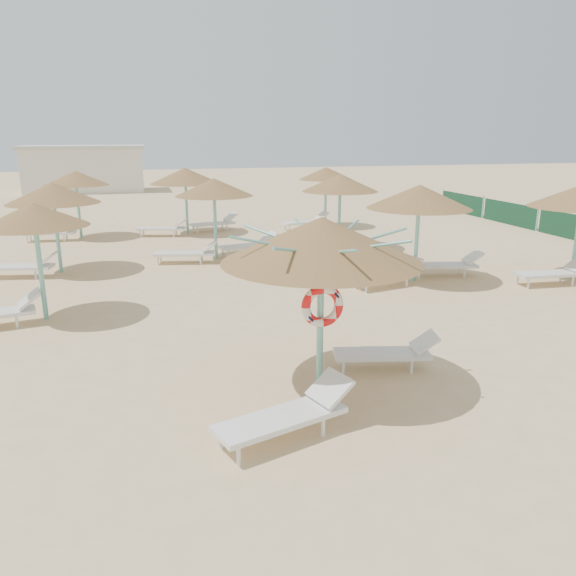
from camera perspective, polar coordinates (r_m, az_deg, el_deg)
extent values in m
plane|color=#E0B688|center=(9.62, 2.32, -9.65)|extent=(120.00, 120.00, 0.00)
cylinder|color=#6CBBB4|center=(9.08, 3.29, -3.14)|extent=(0.11, 0.11, 2.38)
cone|color=olive|center=(8.75, 3.42, 4.93)|extent=(3.17, 3.17, 0.71)
cylinder|color=#6CBBB4|center=(8.80, 3.39, 3.28)|extent=(0.20, 0.20, 0.12)
cylinder|color=#6CBBB4|center=(9.02, 7.83, 4.82)|extent=(1.43, 0.04, 0.36)
cylinder|color=#6CBBB4|center=(9.41, 5.41, 5.33)|extent=(1.04, 1.04, 0.36)
cylinder|color=#6CBBB4|center=(9.44, 2.01, 5.43)|extent=(0.04, 1.43, 0.36)
cylinder|color=#6CBBB4|center=(9.10, -0.71, 5.06)|extent=(1.04, 1.04, 0.36)
cylinder|color=#6CBBB4|center=(8.56, -1.23, 4.39)|extent=(1.43, 0.04, 0.36)
cylinder|color=#6CBBB4|center=(8.13, 1.11, 3.80)|extent=(1.04, 1.04, 0.36)
cylinder|color=#6CBBB4|center=(8.09, 5.05, 3.68)|extent=(0.04, 1.43, 0.36)
cylinder|color=#6CBBB4|center=(8.47, 7.84, 4.13)|extent=(1.04, 1.04, 0.36)
torus|color=red|center=(8.91, 3.52, -1.83)|extent=(0.70, 0.15, 0.70)
cylinder|color=silver|center=(7.43, -5.04, -16.66)|extent=(0.06, 0.06, 0.28)
cylinder|color=silver|center=(7.80, -6.83, -15.00)|extent=(0.06, 0.06, 0.28)
cylinder|color=silver|center=(8.04, 3.59, -13.92)|extent=(0.06, 0.06, 0.28)
cylinder|color=silver|center=(8.39, 1.53, -12.56)|extent=(0.06, 0.06, 0.28)
cube|color=silver|center=(7.86, -0.75, -13.14)|extent=(1.97, 1.16, 0.08)
cube|color=silver|center=(8.18, 4.28, -10.11)|extent=(0.64, 0.71, 0.36)
cylinder|color=silver|center=(9.93, 5.67, -8.08)|extent=(0.05, 0.05, 0.25)
cylinder|color=silver|center=(10.34, 5.32, -7.10)|extent=(0.05, 0.05, 0.25)
cylinder|color=silver|center=(10.17, 12.46, -7.80)|extent=(0.05, 0.05, 0.25)
cylinder|color=silver|center=(10.57, 11.84, -6.86)|extent=(0.05, 0.05, 0.25)
cube|color=silver|center=(10.20, 9.51, -6.61)|extent=(1.77, 0.91, 0.07)
cube|color=silver|center=(10.31, 13.71, -5.33)|extent=(0.54, 0.62, 0.33)
cylinder|color=#6CBBB4|center=(13.64, -23.84, 1.71)|extent=(0.11, 0.11, 2.30)
cone|color=olive|center=(13.43, -24.41, 6.81)|extent=(2.30, 2.30, 0.52)
cylinder|color=#6CBBB4|center=(13.46, -24.30, 5.85)|extent=(0.20, 0.20, 0.12)
cylinder|color=silver|center=(13.48, -25.83, -3.14)|extent=(0.06, 0.06, 0.28)
cylinder|color=silver|center=(13.95, -25.90, -2.55)|extent=(0.06, 0.06, 0.28)
cube|color=silver|center=(13.60, -24.81, -1.00)|extent=(0.60, 0.69, 0.36)
cylinder|color=#6CBBB4|center=(18.19, -22.39, 5.02)|extent=(0.11, 0.11, 2.30)
cone|color=olive|center=(18.04, -22.79, 8.89)|extent=(2.68, 2.68, 0.60)
cylinder|color=#6CBBB4|center=(18.06, -22.71, 8.14)|extent=(0.20, 0.20, 0.12)
cylinder|color=silver|center=(17.75, -24.27, 1.24)|extent=(0.06, 0.06, 0.28)
cylinder|color=silver|center=(18.21, -23.75, 1.63)|extent=(0.06, 0.06, 0.28)
cube|color=silver|center=(18.13, -25.70, 1.94)|extent=(1.98, 0.97, 0.08)
cube|color=silver|center=(17.79, -23.25, 2.78)|extent=(0.59, 0.68, 0.36)
cylinder|color=#6CBBB4|center=(24.03, -20.49, 7.48)|extent=(0.11, 0.11, 2.30)
cone|color=olive|center=(23.92, -20.77, 10.41)|extent=(2.51, 2.51, 0.56)
cylinder|color=#6CBBB4|center=(23.93, -20.72, 9.85)|extent=(0.20, 0.20, 0.12)
cylinder|color=silver|center=(23.87, -24.97, 4.51)|extent=(0.06, 0.06, 0.28)
cylinder|color=silver|center=(24.35, -24.67, 4.73)|extent=(0.06, 0.06, 0.28)
cylinder|color=silver|center=(23.55, -21.80, 4.72)|extent=(0.06, 0.06, 0.28)
cylinder|color=silver|center=(24.03, -21.56, 4.94)|extent=(0.06, 0.06, 0.28)
cube|color=silver|center=(23.88, -23.01, 5.17)|extent=(1.95, 0.80, 0.08)
cube|color=silver|center=(23.66, -21.07, 5.87)|extent=(0.54, 0.64, 0.36)
cylinder|color=#6CBBB4|center=(18.87, -7.40, 6.39)|extent=(0.11, 0.11, 2.30)
cone|color=olive|center=(18.71, -7.53, 10.13)|extent=(2.54, 2.54, 0.57)
cylinder|color=#6CBBB4|center=(18.74, -7.51, 9.41)|extent=(0.20, 0.20, 0.12)
cylinder|color=silver|center=(18.42, -13.05, 2.70)|extent=(0.06, 0.06, 0.28)
cylinder|color=silver|center=(18.91, -12.81, 3.04)|extent=(0.06, 0.06, 0.28)
cylinder|color=silver|center=(18.24, -8.87, 2.79)|extent=(0.06, 0.06, 0.28)
cylinder|color=silver|center=(18.73, -8.73, 3.13)|extent=(0.06, 0.06, 0.28)
cube|color=silver|center=(18.51, -10.52, 3.47)|extent=(1.99, 1.00, 0.08)
cube|color=silver|center=(18.37, -7.92, 4.26)|extent=(0.60, 0.69, 0.36)
cylinder|color=silver|center=(18.99, -6.15, 3.39)|extent=(0.06, 0.06, 0.28)
cylinder|color=silver|center=(19.45, -6.68, 3.66)|extent=(0.06, 0.06, 0.28)
cylinder|color=silver|center=(19.50, -2.44, 3.78)|extent=(0.06, 0.06, 0.28)
cylinder|color=silver|center=(19.95, -3.04, 4.04)|extent=(0.06, 0.06, 0.28)
cube|color=silver|center=(19.48, -4.23, 4.28)|extent=(1.99, 1.00, 0.08)
cube|color=silver|center=(19.77, -1.96, 5.19)|extent=(0.60, 0.69, 0.36)
cylinder|color=#6CBBB4|center=(23.97, -10.27, 8.19)|extent=(0.11, 0.11, 2.30)
cone|color=olive|center=(23.85, -10.41, 11.16)|extent=(2.89, 2.89, 0.65)
cylinder|color=#6CBBB4|center=(23.87, -10.38, 10.57)|extent=(0.20, 0.20, 0.12)
cylinder|color=silver|center=(23.61, -14.76, 5.33)|extent=(0.06, 0.06, 0.28)
cylinder|color=silver|center=(24.08, -14.46, 5.55)|extent=(0.06, 0.06, 0.28)
cylinder|color=silver|center=(23.30, -11.53, 5.41)|extent=(0.06, 0.06, 0.28)
cylinder|color=silver|center=(23.78, -11.30, 5.62)|extent=(0.06, 0.06, 0.28)
cube|color=silver|center=(23.63, -12.75, 5.92)|extent=(2.00, 1.09, 0.08)
cube|color=silver|center=(23.42, -10.74, 6.54)|extent=(0.62, 0.71, 0.36)
cylinder|color=silver|center=(24.01, -9.18, 5.81)|extent=(0.06, 0.06, 0.28)
cylinder|color=silver|center=(24.47, -9.61, 5.97)|extent=(0.06, 0.06, 0.28)
cylinder|color=silver|center=(24.52, -6.23, 6.11)|extent=(0.06, 0.06, 0.28)
cylinder|color=silver|center=(24.97, -6.70, 6.27)|extent=(0.06, 0.06, 0.28)
cube|color=silver|center=(24.50, -7.66, 6.49)|extent=(2.00, 1.09, 0.08)
cube|color=silver|center=(24.80, -5.86, 7.21)|extent=(0.62, 0.71, 0.36)
cylinder|color=#6CBBB4|center=(16.23, 12.93, 4.66)|extent=(0.11, 0.11, 2.30)
cone|color=olive|center=(16.05, 13.20, 9.04)|extent=(2.89, 2.89, 0.65)
cylinder|color=#6CBBB4|center=(16.08, 13.15, 8.16)|extent=(0.20, 0.20, 0.12)
cylinder|color=silver|center=(14.96, 7.95, 0.03)|extent=(0.06, 0.06, 0.28)
cylinder|color=silver|center=(15.35, 6.87, 0.47)|extent=(0.06, 0.06, 0.28)
cylinder|color=silver|center=(15.76, 11.96, 0.63)|extent=(0.06, 0.06, 0.28)
cylinder|color=silver|center=(16.13, 10.85, 1.04)|extent=(0.06, 0.06, 0.28)
cube|color=silver|center=(15.57, 9.85, 1.25)|extent=(1.99, 1.01, 0.08)
cube|color=silver|center=(16.03, 12.32, 2.41)|extent=(0.60, 0.69, 0.36)
cylinder|color=silver|center=(16.76, 13.17, 1.44)|extent=(0.06, 0.06, 0.28)
cylinder|color=silver|center=(17.22, 12.73, 1.84)|extent=(0.06, 0.06, 0.28)
cylinder|color=silver|center=(17.18, 17.51, 1.47)|extent=(0.06, 0.06, 0.28)
cylinder|color=silver|center=(17.63, 16.96, 1.86)|extent=(0.06, 0.06, 0.28)
cube|color=silver|center=(17.18, 15.55, 2.24)|extent=(1.99, 1.01, 0.08)
cube|color=silver|center=(17.42, 18.27, 3.01)|extent=(0.60, 0.69, 0.36)
cylinder|color=#6CBBB4|center=(20.40, 5.23, 7.13)|extent=(0.11, 0.11, 2.30)
cone|color=olive|center=(20.26, 5.32, 10.61)|extent=(2.71, 2.71, 0.61)
cylinder|color=#6CBBB4|center=(20.28, 5.30, 9.93)|extent=(0.20, 0.20, 0.12)
cylinder|color=silver|center=(19.31, 0.70, 3.68)|extent=(0.06, 0.06, 0.28)
cylinder|color=silver|center=(19.77, 0.15, 3.96)|extent=(0.06, 0.06, 0.28)
cylinder|color=silver|center=(19.85, 4.32, 3.96)|extent=(0.06, 0.06, 0.28)
cylinder|color=silver|center=(20.29, 3.71, 4.22)|extent=(0.06, 0.06, 0.28)
cube|color=silver|center=(19.81, 2.58, 4.49)|extent=(1.96, 0.82, 0.08)
cube|color=silver|center=(20.12, 4.81, 5.32)|extent=(0.55, 0.65, 0.36)
cylinder|color=#6CBBB4|center=(25.28, 3.83, 8.76)|extent=(0.11, 0.11, 2.30)
cone|color=olive|center=(25.17, 3.88, 11.55)|extent=(2.40, 2.40, 0.54)
cylinder|color=#6CBBB4|center=(25.18, 3.87, 11.02)|extent=(0.20, 0.20, 0.12)
cylinder|color=silver|center=(24.16, 0.17, 6.07)|extent=(0.06, 0.06, 0.28)
cylinder|color=silver|center=(24.62, -0.29, 6.24)|extent=(0.06, 0.06, 0.28)
cylinder|color=silver|center=(24.72, 3.07, 6.26)|extent=(0.06, 0.06, 0.28)
cylinder|color=silver|center=(25.16, 2.56, 6.43)|extent=(0.06, 0.06, 0.28)
cube|color=silver|center=(24.68, 1.66, 6.68)|extent=(1.97, 0.87, 0.08)
cube|color=silver|center=(25.01, 3.45, 7.33)|extent=(0.56, 0.66, 0.36)
cylinder|color=#6CBBB4|center=(18.01, 27.24, 4.37)|extent=(0.11, 0.11, 2.30)
cylinder|color=silver|center=(16.54, 23.23, 0.40)|extent=(0.06, 0.06, 0.28)
cylinder|color=silver|center=(16.94, 22.30, 0.83)|extent=(0.06, 0.06, 0.28)
cylinder|color=silver|center=(17.33, 26.94, 0.60)|extent=(0.06, 0.06, 0.28)
cylinder|color=silver|center=(17.71, 25.97, 1.01)|extent=(0.06, 0.06, 0.28)
cube|color=silver|center=(17.15, 25.06, 1.31)|extent=(1.94, 0.76, 0.08)
cube|color=silver|center=(43.51, -19.94, 11.15)|extent=(8.00, 4.00, 3.00)
cube|color=beige|center=(43.44, -20.14, 13.28)|extent=(8.40, 4.40, 0.25)
cube|color=#1B533C|center=(25.00, 26.97, 5.54)|extent=(0.08, 3.80, 1.00)
cube|color=#1B533C|center=(28.06, 21.57, 7.05)|extent=(0.08, 3.80, 1.00)
cylinder|color=#6CBBB4|center=(26.57, 24.00, 6.49)|extent=(0.08, 0.08, 1.10)
cube|color=#1B533C|center=(31.33, 17.24, 8.20)|extent=(0.08, 3.80, 1.00)
cylinder|color=#6CBBB4|center=(29.75, 19.19, 7.79)|extent=(0.08, 0.08, 1.10)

